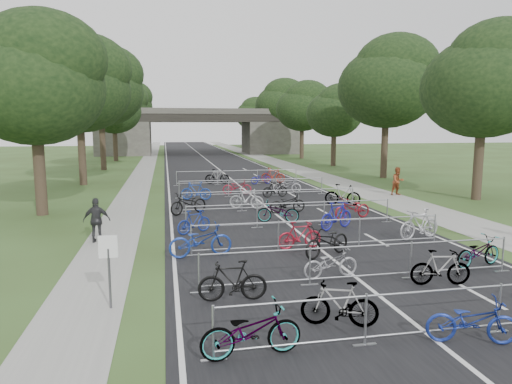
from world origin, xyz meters
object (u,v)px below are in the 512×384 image
(park_sign, at_px, (109,258))
(pedestrian_b, at_px, (398,181))
(bike_1, at_px, (339,304))
(pedestrian_c, at_px, (97,220))
(bike_2, at_px, (472,321))
(bike_0, at_px, (251,331))
(overpass_bridge, at_px, (199,132))

(park_sign, relative_size, pedestrian_b, 1.02)
(pedestrian_b, bearing_deg, bike_1, -129.98)
(bike_1, bearing_deg, pedestrian_c, -124.35)
(pedestrian_b, bearing_deg, bike_2, -122.58)
(bike_2, bearing_deg, pedestrian_b, -7.76)
(bike_0, height_order, pedestrian_b, pedestrian_b)
(bike_1, bearing_deg, bike_2, 81.44)
(park_sign, bearing_deg, bike_2, -24.16)
(bike_0, height_order, bike_2, bike_0)
(bike_0, height_order, pedestrian_c, pedestrian_c)
(overpass_bridge, height_order, pedestrian_c, overpass_bridge)
(overpass_bridge, bearing_deg, bike_2, -89.44)
(overpass_bridge, height_order, pedestrian_b, overpass_bridge)
(bike_0, xyz_separation_m, pedestrian_b, (13.08, 18.54, 0.37))
(overpass_bridge, xyz_separation_m, bike_1, (-1.71, -64.05, -3.02))
(bike_0, relative_size, pedestrian_b, 1.12)
(park_sign, xyz_separation_m, bike_0, (2.92, -3.00, -0.74))
(overpass_bridge, relative_size, pedestrian_c, 18.12)
(bike_0, bearing_deg, bike_2, -98.83)
(bike_0, bearing_deg, park_sign, 39.61)
(bike_2, xyz_separation_m, pedestrian_b, (8.57, 18.87, 0.42))
(bike_2, distance_m, pedestrian_c, 13.28)
(park_sign, relative_size, bike_2, 1.00)
(overpass_bridge, height_order, bike_2, overpass_bridge)
(overpass_bridge, xyz_separation_m, bike_2, (0.63, -65.33, -3.05))
(pedestrian_b, distance_m, pedestrian_c, 19.33)
(bike_0, height_order, bike_1, bike_0)
(bike_0, relative_size, bike_1, 1.17)
(overpass_bridge, bearing_deg, park_sign, -96.26)
(bike_1, bearing_deg, park_sign, -91.97)
(bike_0, distance_m, bike_2, 4.52)
(bike_2, bearing_deg, overpass_bridge, 17.21)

